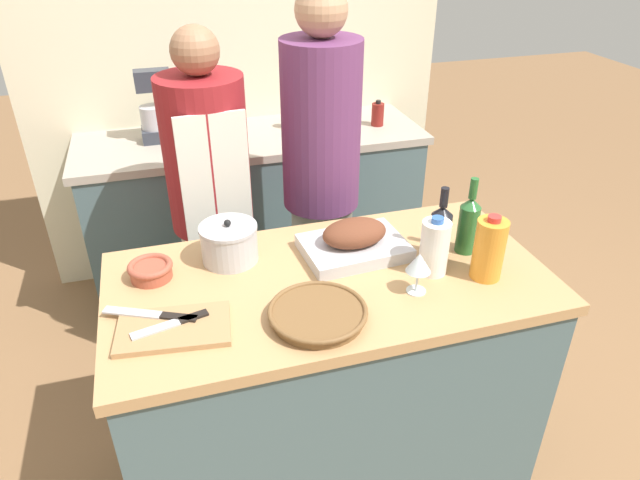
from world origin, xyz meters
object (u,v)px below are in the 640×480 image
condiment_bottle_tall (378,114)px  wine_glass_left (419,264)px  roasting_pan (354,241)px  knife_chef (153,315)px  condiment_bottle_extra (198,132)px  juice_jug (489,249)px  mixing_bowl (151,270)px  condiment_bottle_short (296,114)px  cutting_board (174,328)px  stand_mixer (157,112)px  wicker_basket (318,314)px  person_cook_guest (321,175)px  person_cook_aproned (212,201)px  stock_pot (229,243)px  wine_bottle_green (468,223)px  knife_paring (173,323)px  milk_jug (434,247)px  wine_bottle_dark (440,230)px

condiment_bottle_tall → wine_glass_left: bearing=-106.9°
roasting_pan → wine_glass_left: 0.30m
knife_chef → condiment_bottle_extra: (0.28, 1.35, 0.06)m
roasting_pan → juice_jug: 0.45m
mixing_bowl → condiment_bottle_short: bearing=57.0°
roasting_pan → cutting_board: roasting_pan is taller
stand_mixer → juice_jug: bearing=-59.1°
wicker_basket → person_cook_guest: 0.93m
person_cook_guest → knife_chef: bearing=-120.2°
stand_mixer → person_cook_aproned: 0.75m
stock_pot → mixing_bowl: 0.27m
wine_glass_left → condiment_bottle_extra: condiment_bottle_extra is taller
condiment_bottle_short → mixing_bowl: bearing=-123.0°
condiment_bottle_extra → person_cook_aproned: 0.55m
wine_bottle_green → person_cook_guest: bearing=116.2°
stand_mixer → person_cook_guest: bearing=-49.9°
wicker_basket → person_cook_aproned: (-0.20, 0.94, -0.06)m
wine_glass_left → juice_jug: bearing=3.2°
wine_bottle_green → person_cook_aproned: (-0.80, 0.72, -0.15)m
condiment_bottle_tall → person_cook_aproned: 1.16m
mixing_bowl → condiment_bottle_short: 1.48m
knife_paring → stand_mixer: 1.58m
wicker_basket → stock_pot: stock_pot is taller
milk_jug → stock_pot: bearing=157.3°
juice_jug → person_cook_guest: person_cook_guest is taller
knife_paring → person_cook_aproned: 0.90m
juice_jug → wine_glass_left: size_ratio=1.59×
wine_glass_left → stand_mixer: stand_mixer is taller
knife_chef → knife_paring: (0.05, -0.06, 0.00)m
wine_glass_left → knife_paring: size_ratio=0.62×
cutting_board → person_cook_guest: 1.07m
stand_mixer → condiment_bottle_short: stand_mixer is taller
person_cook_aproned → person_cook_guest: bearing=-10.8°
knife_paring → stand_mixer: (0.05, 1.57, 0.13)m
milk_jug → person_cook_guest: bearing=101.9°
person_cook_guest → juice_jug: bearing=-55.3°
wine_glass_left → condiment_bottle_short: size_ratio=0.78×
wicker_basket → mixing_bowl: mixing_bowl is taller
wine_bottle_dark → wicker_basket: bearing=-156.4°
stock_pot → condiment_bottle_tall: size_ratio=1.41×
wine_glass_left → stand_mixer: size_ratio=0.39×
mixing_bowl → wine_bottle_dark: wine_bottle_dark is taller
wicker_basket → wine_bottle_dark: wine_bottle_dark is taller
cutting_board → knife_paring: (-0.00, 0.01, 0.01)m
juice_jug → knife_paring: size_ratio=0.99×
stock_pot → person_cook_guest: size_ratio=0.11×
wine_bottle_dark → person_cook_guest: (-0.22, 0.67, -0.06)m
condiment_bottle_short → roasting_pan: bearing=-95.6°
mixing_bowl → stand_mixer: size_ratio=0.41×
cutting_board → stand_mixer: bearing=88.2°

